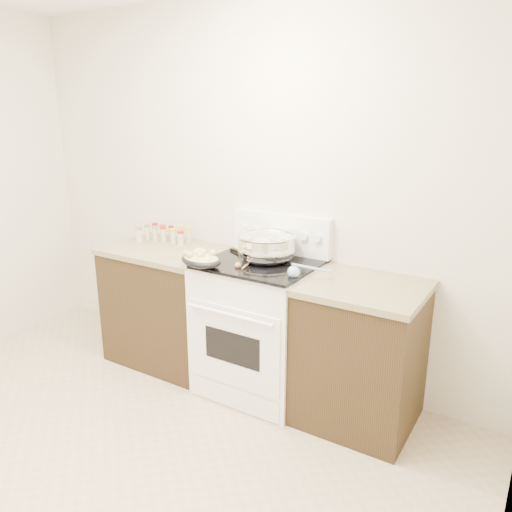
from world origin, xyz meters
The scene contains 11 objects.
ground_plane centered at (0.00, 0.00, -0.01)m, with size 4.00×3.50×0.02m, color tan.
room_shell centered at (0.00, 0.00, 1.70)m, with size 4.10×3.60×2.75m.
counter_left centered at (-0.48, 1.43, 0.46)m, with size 0.93×0.67×0.92m.
counter_right centered at (1.08, 1.43, 0.46)m, with size 0.73×0.67×0.92m.
kitchen_range centered at (0.35, 1.42, 0.49)m, with size 0.78×0.73×1.22m.
mixing_bowl centered at (0.36, 1.48, 1.04)m, with size 0.47×0.47×0.24m.
roasting_pan centered at (0.07, 1.14, 0.99)m, with size 0.35×0.28×0.11m.
baking_sheet centered at (0.22, 1.60, 0.96)m, with size 0.43×0.37×0.06m.
wooden_spoon centered at (0.30, 1.29, 0.95)m, with size 0.08×0.28×0.04m.
blue_ladle centered at (0.69, 1.29, 0.98)m, with size 0.23×0.18×0.10m.
spice_jars centered at (-0.63, 1.57, 0.98)m, with size 0.40×0.24×0.13m.
Camera 1 is at (2.02, -1.31, 1.93)m, focal length 35.00 mm.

